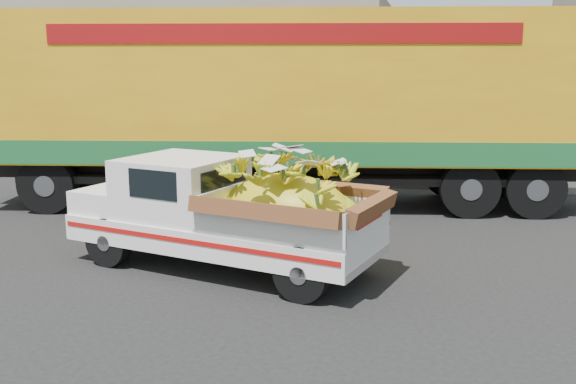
# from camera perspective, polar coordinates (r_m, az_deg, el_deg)

# --- Properties ---
(ground) EXTENTS (100.00, 100.00, 0.00)m
(ground) POSITION_cam_1_polar(r_m,az_deg,el_deg) (9.78, -3.82, -5.47)
(ground) COLOR black
(ground) RESTS_ON ground
(curb) EXTENTS (60.00, 0.25, 0.15)m
(curb) POSITION_cam_1_polar(r_m,az_deg,el_deg) (15.47, 2.45, 1.07)
(curb) COLOR gray
(curb) RESTS_ON ground
(sidewalk) EXTENTS (60.00, 4.00, 0.14)m
(sidewalk) POSITION_cam_1_polar(r_m,az_deg,el_deg) (17.51, 3.66, 2.24)
(sidewalk) COLOR gray
(sidewalk) RESTS_ON ground
(building_left) EXTENTS (18.00, 6.00, 5.00)m
(building_left) POSITION_cam_1_polar(r_m,az_deg,el_deg) (25.35, -12.52, 10.30)
(building_left) COLOR gray
(building_left) RESTS_ON ground
(pickup_truck) EXTENTS (4.61, 2.65, 1.52)m
(pickup_truck) POSITION_cam_1_polar(r_m,az_deg,el_deg) (8.76, -4.01, -1.92)
(pickup_truck) COLOR black
(pickup_truck) RESTS_ON ground
(semi_trailer) EXTENTS (12.08, 4.54, 3.80)m
(semi_trailer) POSITION_cam_1_polar(r_m,az_deg,el_deg) (12.88, -0.20, 8.19)
(semi_trailer) COLOR black
(semi_trailer) RESTS_ON ground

